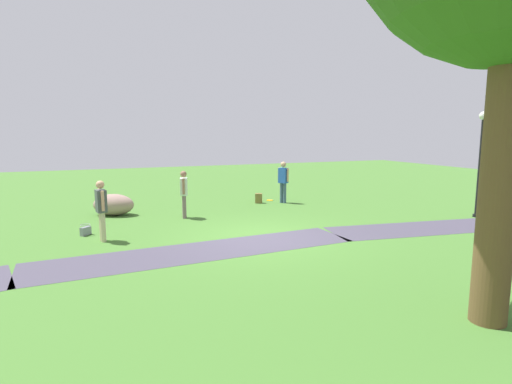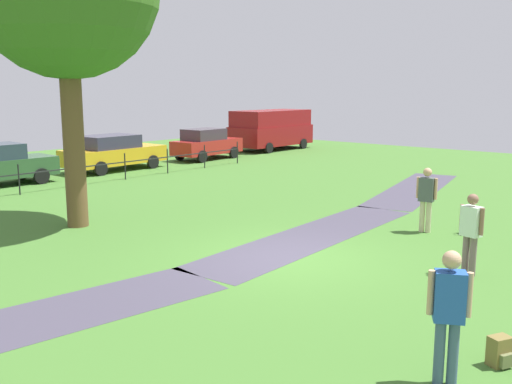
% 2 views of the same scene
% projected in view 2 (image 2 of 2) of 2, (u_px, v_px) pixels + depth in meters
% --- Properties ---
extents(ground_plane, '(48.00, 48.00, 0.00)m').
position_uv_depth(ground_plane, '(288.00, 258.00, 12.43)').
color(ground_plane, '#41702B').
extents(footpath_segment_mid, '(8.08, 2.09, 0.01)m').
position_uv_depth(footpath_segment_mid, '(313.00, 236.00, 14.30)').
color(footpath_segment_mid, '#423D4C').
rests_on(footpath_segment_mid, ground).
extents(footpath_segment_far, '(8.18, 3.41, 0.01)m').
position_uv_depth(footpath_segment_far, '(414.00, 189.00, 20.90)').
color(footpath_segment_far, '#423D4C').
rests_on(footpath_segment_far, ground).
extents(woman_with_handbag, '(0.30, 0.51, 1.64)m').
position_uv_depth(woman_with_handbag, '(426.00, 195.00, 14.52)').
color(woman_with_handbag, '#C7BC8F').
rests_on(woman_with_handbag, ground).
extents(man_near_boulder, '(0.39, 0.46, 1.70)m').
position_uv_depth(man_near_boulder, '(449.00, 308.00, 6.97)').
color(man_near_boulder, '#3E5973').
rests_on(man_near_boulder, ground).
extents(passerby_on_path, '(0.32, 0.51, 1.61)m').
position_uv_depth(passerby_on_path, '(471.00, 229.00, 11.17)').
color(passerby_on_path, '#755F60').
rests_on(passerby_on_path, ground).
extents(handbag_on_grass, '(0.38, 0.38, 0.31)m').
position_uv_depth(handbag_on_grass, '(465.00, 229.00, 14.44)').
color(handbag_on_grass, gray).
rests_on(handbag_on_grass, ground).
extents(spare_backpack_on_lawn, '(0.34, 0.34, 0.40)m').
position_uv_depth(spare_backpack_on_lawn, '(500.00, 352.00, 7.60)').
color(spare_backpack_on_lawn, olive).
rests_on(spare_backpack_on_lawn, ground).
extents(park_fence, '(22.05, 0.05, 1.05)m').
position_uv_depth(park_fence, '(19.00, 177.00, 19.68)').
color(park_fence, '#232326').
rests_on(park_fence, ground).
extents(parked_coupe_black, '(4.64, 2.11, 1.56)m').
position_uv_depth(parked_coupe_black, '(113.00, 152.00, 25.52)').
color(parked_coupe_black, gold).
rests_on(parked_coupe_black, ground).
extents(parked_compact_green, '(3.89, 1.81, 1.56)m').
position_uv_depth(parked_compact_green, '(206.00, 144.00, 29.43)').
color(parked_compact_green, '#AB241F').
rests_on(parked_compact_green, ground).
extents(delivery_van, '(5.26, 2.49, 2.30)m').
position_uv_depth(delivery_van, '(271.00, 128.00, 34.02)').
color(delivery_van, maroon).
rests_on(delivery_van, ground).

